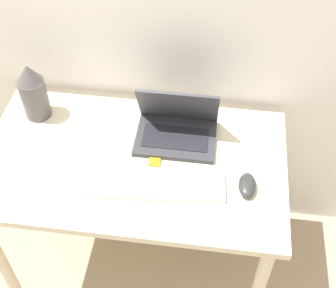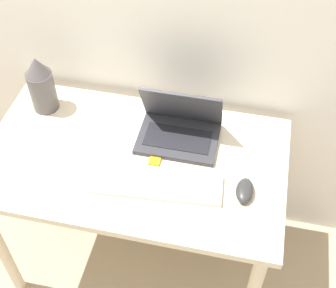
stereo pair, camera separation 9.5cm
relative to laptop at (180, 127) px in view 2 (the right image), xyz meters
The scene contains 6 objects.
desk 0.26m from the laptop, 135.04° to the right, with size 1.16×0.67×0.76m.
laptop is the anchor object (origin of this frame).
keyboard 0.27m from the laptop, 96.41° to the right, with size 0.48×0.17×0.02m.
mouse 0.36m from the laptop, 39.11° to the right, with size 0.06×0.11×0.04m.
vase 0.59m from the laptop, behind, with size 0.11×0.11×0.25m.
mp3_player 0.16m from the laptop, 114.47° to the right, with size 0.04×0.07×0.01m.
Camera 2 is at (0.38, -0.77, 2.10)m, focal length 50.00 mm.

